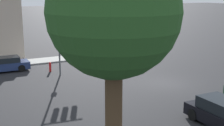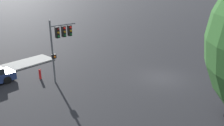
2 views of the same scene
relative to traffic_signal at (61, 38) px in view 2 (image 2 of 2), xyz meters
The scene contains 3 objects.
ground_plane 9.55m from the traffic_signal, 136.59° to the right, with size 300.00×300.00×0.00m, color black.
traffic_signal is the anchor object (origin of this frame).
fire_hydrant 3.95m from the traffic_signal, 35.57° to the left, with size 0.22×0.22×0.92m.
Camera 2 is at (-8.36, 16.71, 7.88)m, focal length 35.00 mm.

